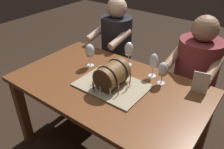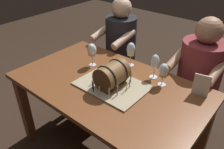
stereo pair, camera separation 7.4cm
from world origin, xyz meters
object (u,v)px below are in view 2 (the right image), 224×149
Objects in this scene: wine_glass_rose at (92,51)px; person_seated_right at (197,84)px; wine_glass_empty at (155,62)px; menu_card at (201,85)px; person_seated_left at (120,57)px; wine_glass_amber at (163,71)px; barrel_cake at (112,77)px; dining_table at (109,94)px; wine_glass_white at (131,50)px.

person_seated_right reaches higher than wine_glass_rose.
menu_card is at bearing 1.02° from wine_glass_empty.
person_seated_right is at bearing 38.39° from wine_glass_rose.
person_seated_left reaches higher than person_seated_right.
menu_card is (0.26, 0.06, -0.04)m from wine_glass_amber.
barrel_cake is 2.55× the size of wine_glass_rose.
person_seated_left is at bearing 123.93° from barrel_cake.
wine_glass_amber is (0.61, 0.12, -0.02)m from wine_glass_rose.
dining_table is at bearing -121.77° from person_seated_right.
barrel_cake is 3.16× the size of menu_card.
menu_card is at bearing 27.34° from dining_table.
wine_glass_empty is 0.17× the size of person_seated_left.
wine_glass_rose is 0.17× the size of person_seated_left.
person_seated_right is at bearing 0.03° from person_seated_left.
person_seated_left is at bearing 146.51° from menu_card.
barrel_cake is 2.85× the size of wine_glass_amber.
menu_card is at bearing -21.50° from person_seated_left.
person_seated_left is (-1.01, 0.40, -0.27)m from menu_card.
wine_glass_empty is 0.12m from wine_glass_amber.
person_seated_left is 1.01× the size of person_seated_right.
person_seated_left is (-0.43, 0.70, -0.09)m from dining_table.
menu_card is (0.54, 0.31, -0.00)m from barrel_cake.
wine_glass_empty is 0.83m from person_seated_left.
menu_card is (0.87, 0.17, -0.06)m from wine_glass_rose.
wine_glass_amber is 0.93m from person_seated_left.
wine_glass_empty is at bearing 18.32° from wine_glass_rose.
dining_table is 0.43m from wine_glass_empty.
barrel_cake is 2.56× the size of wine_glass_empty.
wine_glass_empty is 0.53m from wine_glass_rose.
dining_table is 0.68m from menu_card.
menu_card is at bearing 29.96° from barrel_cake.
person_seated_left reaches higher than wine_glass_empty.
wine_glass_rose is (-0.25, -0.21, -0.01)m from wine_glass_white.
barrel_cake is 0.90m from person_seated_left.
person_seated_right reaches higher than menu_card.
person_seated_left is 0.87m from person_seated_right.
person_seated_left is at bearing 104.11° from wine_glass_rose.
dining_table is 0.40m from wine_glass_rose.
barrel_cake is at bearing -119.34° from wine_glass_empty.
wine_glass_rose is at bearing 179.26° from menu_card.
person_seated_left is (-0.39, 0.37, -0.33)m from wine_glass_white.
wine_glass_amber is at bearing -26.11° from wine_glass_empty.
wine_glass_empty is (0.17, 0.30, 0.05)m from barrel_cake.
wine_glass_empty is (0.25, -0.04, -0.01)m from wine_glass_white.
person_seated_left reaches higher than menu_card.
wine_glass_amber reaches higher than menu_card.
menu_card is at bearing 11.26° from wine_glass_rose.
wine_glass_white is (-0.08, 0.34, 0.06)m from barrel_cake.
wine_glass_white is 0.32m from wine_glass_rose.
barrel_cake is at bearing -22.29° from wine_glass_rose.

